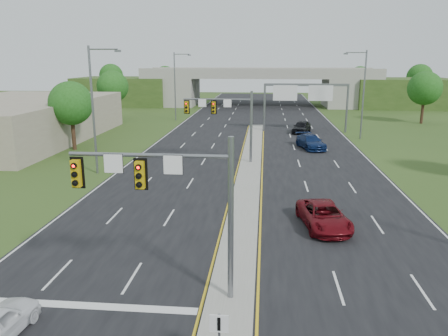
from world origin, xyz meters
name	(u,v)px	position (x,y,z in m)	size (l,w,h in m)	color
ground	(230,300)	(0.00, 0.00, 0.00)	(240.00, 240.00, 0.00)	#2E491A
road	(253,144)	(0.00, 35.00, 0.01)	(24.00, 160.00, 0.02)	black
median	(250,167)	(0.00, 23.00, 0.10)	(2.00, 54.00, 0.16)	gray
lane_markings	(246,155)	(-0.60, 28.91, 0.02)	(23.72, 160.00, 0.01)	gold
signal_mast_near	(174,192)	(-2.26, -0.07, 4.73)	(6.62, 0.60, 7.00)	slate
signal_mast_far	(228,115)	(-2.26, 24.93, 4.73)	(6.62, 0.60, 7.00)	slate
keep_right_sign	(219,334)	(0.00, -4.53, 1.52)	(0.60, 0.13, 2.20)	slate
sign_gantry	(305,94)	(6.68, 44.92, 5.24)	(11.58, 0.44, 6.67)	slate
overpass	(259,89)	(0.00, 80.00, 3.55)	(80.00, 14.00, 8.10)	gray
lightpole_l_mid	(95,105)	(-13.30, 20.00, 6.10)	(2.85, 0.25, 11.00)	slate
lightpole_l_far	(176,83)	(-13.30, 55.00, 6.10)	(2.85, 0.25, 11.00)	slate
lightpole_r_far	(362,91)	(13.30, 40.00, 6.10)	(2.85, 0.25, 11.00)	slate
tree_l_near	(71,103)	(-20.00, 30.00, 5.18)	(4.80, 4.80, 7.60)	#382316
tree_l_mid	(113,87)	(-24.00, 55.00, 5.51)	(5.20, 5.20, 8.12)	#382316
tree_r_mid	(425,88)	(26.00, 55.00, 5.51)	(5.20, 5.20, 8.12)	#382316
tree_back_a	(111,76)	(-38.00, 94.00, 5.84)	(6.00, 6.00, 8.85)	#382316
tree_back_b	(165,77)	(-24.00, 94.00, 5.51)	(5.60, 5.60, 8.32)	#382316
tree_back_c	(360,78)	(24.00, 94.00, 5.51)	(5.60, 5.60, 8.32)	#382316
tree_back_d	(420,77)	(38.00, 94.00, 5.84)	(6.00, 6.00, 8.85)	#382316
commercial_building	(13,120)	(-30.00, 35.00, 2.50)	(18.00, 30.00, 5.00)	gray
car_far_a	(324,216)	(4.93, 8.72, 0.75)	(2.42, 5.24, 1.46)	#600910
car_far_b	(311,142)	(6.53, 32.95, 0.80)	(2.20, 5.40, 1.57)	#0B1D47
car_far_c	(302,127)	(6.36, 44.00, 0.84)	(1.93, 4.80, 1.64)	black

